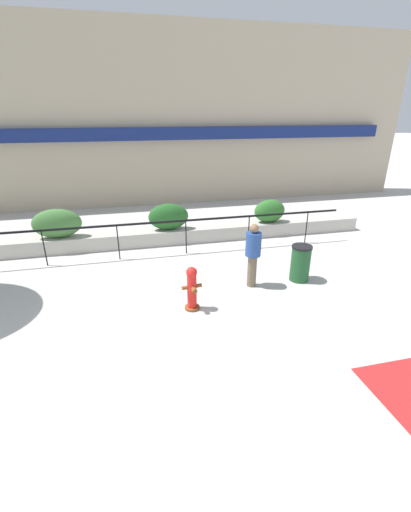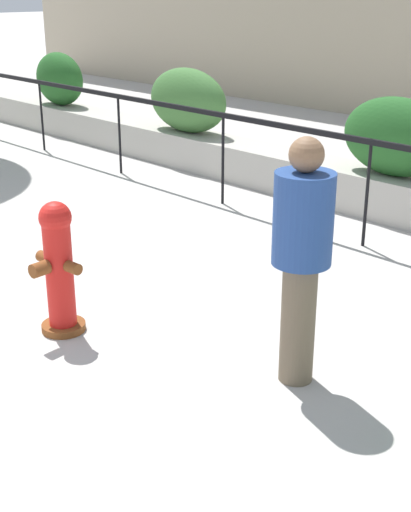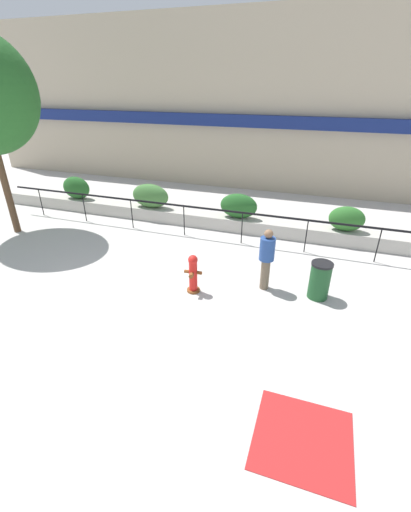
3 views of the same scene
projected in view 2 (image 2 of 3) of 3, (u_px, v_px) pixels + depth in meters
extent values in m
cube|color=#B7B2A8|center=(280.00, 170.00, 9.69)|extent=(18.00, 0.70, 0.50)
cube|color=black|center=(223.00, 115.00, 8.67)|extent=(15.00, 0.05, 0.06)
cylinder|color=black|center=(42.00, 116.00, 11.79)|extent=(0.04, 0.04, 1.15)
cylinder|color=black|center=(120.00, 134.00, 10.33)|extent=(0.04, 0.04, 1.15)
cylinder|color=black|center=(223.00, 159.00, 8.87)|extent=(0.04, 0.04, 1.15)
cylinder|color=black|center=(367.00, 194.00, 7.41)|extent=(0.04, 0.04, 1.15)
ellipsoid|color=#235B23|center=(59.00, 79.00, 13.13)|extent=(1.27, 0.60, 0.95)
ellipsoid|color=#427538|center=(187.00, 100.00, 10.72)|extent=(1.55, 0.64, 0.96)
ellipsoid|color=#235B23|center=(395.00, 137.00, 8.25)|extent=(1.38, 0.61, 0.92)
cylinder|color=brown|center=(64.00, 327.00, 5.75)|extent=(0.39, 0.39, 0.06)
cylinder|color=red|center=(60.00, 275.00, 5.59)|extent=(0.24, 0.24, 0.85)
sphere|color=red|center=(55.00, 218.00, 5.42)|extent=(0.25, 0.25, 0.25)
cylinder|color=brown|center=(40.00, 269.00, 5.42)|extent=(0.13, 0.15, 0.11)
cylinder|color=brown|center=(45.00, 257.00, 5.66)|extent=(0.14, 0.10, 0.09)
cylinder|color=brown|center=(73.00, 268.00, 5.45)|extent=(0.14, 0.10, 0.09)
cylinder|color=brown|center=(298.00, 323.00, 4.90)|extent=(0.33, 0.33, 0.88)
cylinder|color=#26478C|center=(303.00, 219.00, 4.63)|extent=(0.55, 0.55, 0.62)
sphere|color=#8C6647|center=(307.00, 155.00, 4.48)|extent=(0.23, 0.23, 0.23)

